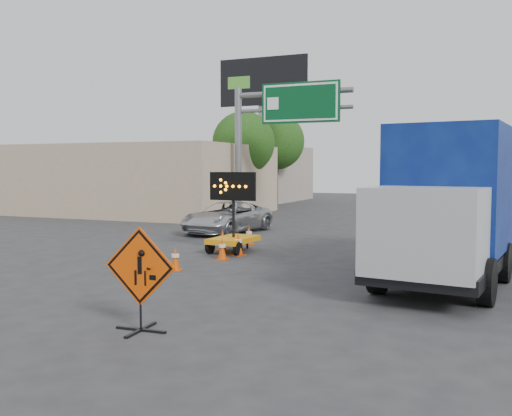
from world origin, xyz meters
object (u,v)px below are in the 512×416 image
Objects in this scene: arrow_board at (234,234)px; box_truck at (456,211)px; construction_sign at (140,276)px; pickup_truck at (227,217)px.

arrow_board is 0.32× the size of box_truck.
construction_sign is 0.22× the size of box_truck.
construction_sign is 0.38× the size of pickup_truck.
arrow_board reaches higher than pickup_truck.
box_truck is at bearing -10.36° from arrow_board.
pickup_truck is at bearing 151.99° from box_truck.
construction_sign is 14.40m from pickup_truck.
arrow_board reaches higher than construction_sign.
pickup_truck is 11.60m from box_truck.
construction_sign is at bearing -116.17° from box_truck.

